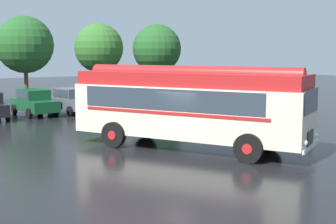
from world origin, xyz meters
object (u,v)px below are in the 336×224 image
object	(u,v)px
car_mid_left	(34,102)
car_far_right	(109,98)
vintage_bus	(188,104)
traffic_cone	(310,137)
box_van	(135,88)
car_mid_right	(71,100)

from	to	relation	value
car_mid_left	car_far_right	distance (m)	5.27
vintage_bus	traffic_cone	size ratio (longest dim) A/B	18.37
box_van	car_mid_left	bearing A→B (deg)	-175.20
car_mid_left	box_van	bearing A→B (deg)	4.80
vintage_bus	car_mid_right	size ratio (longest dim) A/B	2.31
car_far_right	car_mid_right	bearing A→B (deg)	-179.48
car_far_right	box_van	xyz separation A→B (m)	(2.68, 0.95, 0.52)
car_mid_left	car_mid_right	distance (m)	2.45
car_mid_right	car_far_right	world-z (taller)	same
car_mid_left	car_mid_right	xyz separation A→B (m)	(2.43, -0.31, 0.00)
vintage_bus	car_mid_right	world-z (taller)	vintage_bus
car_mid_left	box_van	world-z (taller)	box_van
car_far_right	traffic_cone	size ratio (longest dim) A/B	7.95
car_mid_right	car_far_right	size ratio (longest dim) A/B	1.00
car_mid_right	vintage_bus	bearing A→B (deg)	-92.40
box_van	traffic_cone	xyz separation A→B (m)	(-0.89, -16.97, -1.09)
car_far_right	vintage_bus	bearing A→B (deg)	-103.82
car_mid_left	car_mid_right	bearing A→B (deg)	-7.33
car_mid_left	car_mid_right	size ratio (longest dim) A/B	0.98
vintage_bus	box_van	size ratio (longest dim) A/B	1.74
vintage_bus	car_mid_left	bearing A→B (deg)	97.43
car_far_right	box_van	bearing A→B (deg)	19.57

